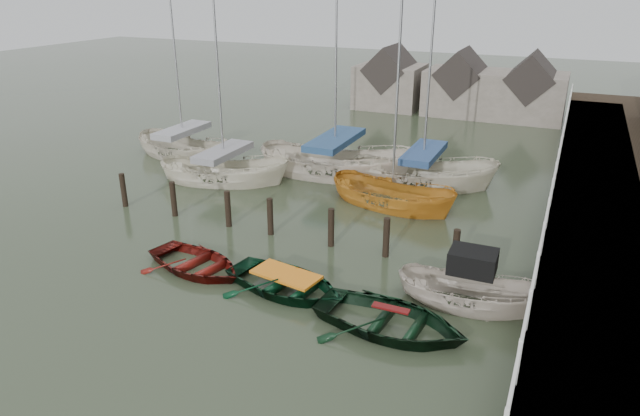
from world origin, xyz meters
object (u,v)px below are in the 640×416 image
at_px(motorboat, 467,302).
at_px(rowboat_green, 287,291).
at_px(sailboat_a, 225,180).
at_px(rowboat_red, 197,270).
at_px(rowboat_dkgreen, 390,330).
at_px(sailboat_b, 335,174).
at_px(sailboat_e, 185,156).
at_px(sailboat_d, 422,184).
at_px(sailboat_c, 392,205).

bearing_deg(motorboat, rowboat_green, 104.27).
distance_m(motorboat, sailboat_a, 13.75).
xyz_separation_m(rowboat_red, rowboat_dkgreen, (6.71, -0.70, 0.00)).
relative_size(motorboat, sailboat_b, 0.32).
distance_m(rowboat_dkgreen, sailboat_e, 18.09).
bearing_deg(rowboat_red, sailboat_e, 51.92).
height_order(motorboat, sailboat_e, sailboat_e).
bearing_deg(rowboat_red, rowboat_green, -76.66).
relative_size(motorboat, sailboat_d, 0.32).
distance_m(sailboat_a, sailboat_c, 7.92).
bearing_deg(sailboat_c, sailboat_e, 93.21).
distance_m(rowboat_red, motorboat, 8.48).
bearing_deg(rowboat_green, motorboat, -65.12).
bearing_deg(sailboat_a, rowboat_red, -168.37).
bearing_deg(sailboat_e, motorboat, -104.86).
distance_m(rowboat_dkgreen, motorboat, 2.65).
height_order(motorboat, sailboat_a, sailboat_a).
height_order(rowboat_dkgreen, sailboat_d, sailboat_d).
xyz_separation_m(motorboat, sailboat_d, (-3.81, 9.51, -0.04)).
xyz_separation_m(rowboat_red, sailboat_d, (4.56, 10.87, 0.07)).
height_order(rowboat_green, sailboat_d, sailboat_d).
distance_m(rowboat_green, sailboat_d, 10.97).
distance_m(rowboat_red, sailboat_c, 8.91).
height_order(sailboat_a, sailboat_e, sailboat_a).
relative_size(sailboat_a, sailboat_d, 0.87).
distance_m(rowboat_red, sailboat_d, 11.79).
distance_m(rowboat_green, sailboat_b, 10.99).
xyz_separation_m(rowboat_green, sailboat_b, (-2.86, 10.61, 0.06)).
bearing_deg(sailboat_a, rowboat_green, -152.26).
bearing_deg(rowboat_dkgreen, rowboat_green, 84.13).
xyz_separation_m(rowboat_red, sailboat_b, (0.40, 10.59, 0.06)).
relative_size(motorboat, sailboat_a, 0.37).
distance_m(rowboat_red, rowboat_dkgreen, 6.75).
relative_size(motorboat, sailboat_c, 0.37).
relative_size(sailboat_b, sailboat_d, 1.01).
bearing_deg(sailboat_e, sailboat_a, -107.20).
xyz_separation_m(motorboat, sailboat_c, (-4.31, 6.56, -0.08)).
bearing_deg(rowboat_green, sailboat_c, 4.01).
distance_m(rowboat_green, sailboat_e, 14.98).
height_order(motorboat, sailboat_c, sailboat_c).
height_order(rowboat_red, sailboat_a, sailboat_a).
xyz_separation_m(rowboat_red, sailboat_e, (-7.87, 10.00, 0.06)).
bearing_deg(rowboat_red, sailboat_a, 40.45).
height_order(sailboat_d, sailboat_e, sailboat_d).
distance_m(sailboat_b, sailboat_d, 4.17).
bearing_deg(rowboat_red, sailboat_b, 11.53).
bearing_deg(sailboat_c, rowboat_dkgreen, -149.82).
distance_m(rowboat_dkgreen, sailboat_a, 13.47).
relative_size(rowboat_dkgreen, sailboat_a, 0.38).
relative_size(rowboat_red, rowboat_green, 0.93).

